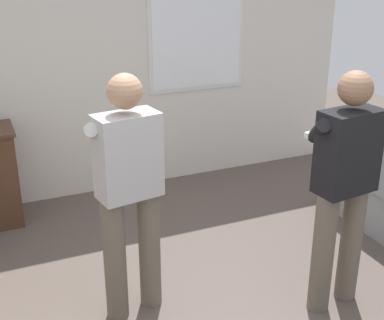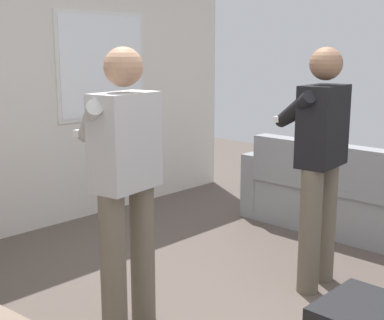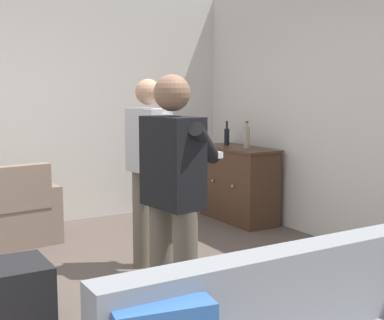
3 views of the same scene
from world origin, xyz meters
TOP-DOWN VIEW (x-y plane):
  - ground at (0.00, 0.00)m, footprint 10.40×10.40m
  - wall_back_with_window at (0.03, 2.66)m, footprint 5.20×0.15m
  - wall_side_left at (-2.66, 0.00)m, footprint 0.12×5.20m
  - armchair at (-1.91, -0.31)m, footprint 0.73×0.95m
  - sideboard_cabinet at (-1.56, 2.30)m, footprint 1.10×0.49m
  - bottle_wine_green at (-1.83, 2.31)m, footprint 0.07×0.07m
  - bottle_liquor_amber at (-1.40, 2.30)m, footprint 0.07×0.07m
  - ottoman at (0.02, -0.73)m, footprint 0.49×0.49m
  - person_standing_left at (-0.47, 0.57)m, footprint 0.55×0.50m
  - person_standing_right at (0.85, 0.09)m, footprint 0.55×0.50m

SIDE VIEW (x-z plane):
  - ground at x=0.00m, z-range 0.00..0.00m
  - ottoman at x=0.02m, z-range 0.00..0.42m
  - armchair at x=-1.91m, z-range -0.14..0.71m
  - sideboard_cabinet at x=-1.56m, z-range 0.00..0.90m
  - person_standing_left at x=-0.47m, z-range 0.10..1.78m
  - person_standing_right at x=0.85m, z-range 0.10..1.78m
  - bottle_wine_green at x=-1.83m, z-range 0.86..1.17m
  - bottle_liquor_amber at x=-1.40m, z-range 0.88..1.19m
  - wall_side_left at x=-2.66m, z-range 0.00..2.80m
  - wall_back_with_window at x=0.03m, z-range 0.00..2.80m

